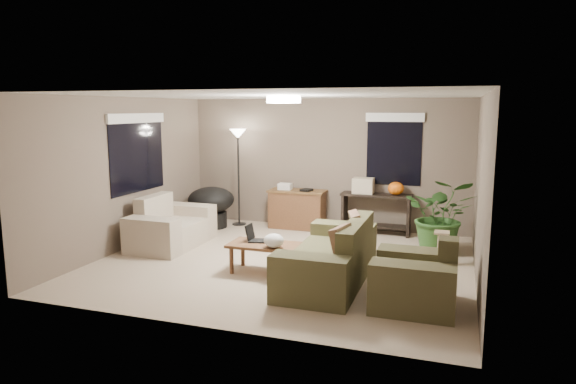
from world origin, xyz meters
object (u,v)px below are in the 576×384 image
(papasan_chair, at_px, (211,204))
(armchair, at_px, (416,282))
(main_sofa, at_px, (332,260))
(loveseat, at_px, (170,228))
(desk, at_px, (297,209))
(console_table, at_px, (376,210))
(floor_lamp, at_px, (238,145))
(cat_scratching_post, at_px, (441,250))
(houseplant, at_px, (441,223))
(coffee_table, at_px, (264,248))

(papasan_chair, bearing_deg, armchair, -34.91)
(main_sofa, distance_m, papasan_chair, 3.82)
(loveseat, distance_m, papasan_chair, 1.45)
(loveseat, bearing_deg, papasan_chair, 88.31)
(desk, bearing_deg, console_table, 1.93)
(loveseat, relative_size, floor_lamp, 0.84)
(desk, relative_size, floor_lamp, 0.58)
(cat_scratching_post, bearing_deg, floor_lamp, 159.63)
(houseplant, bearing_deg, floor_lamp, 168.41)
(desk, distance_m, houseplant, 2.86)
(armchair, relative_size, floor_lamp, 0.52)
(coffee_table, xyz_separation_m, desk, (-0.38, 2.76, 0.02))
(main_sofa, height_order, coffee_table, main_sofa)
(desk, relative_size, houseplant, 0.90)
(desk, height_order, console_table, same)
(main_sofa, distance_m, console_table, 2.87)
(armchair, xyz_separation_m, houseplant, (0.18, 2.48, 0.18))
(loveseat, relative_size, desk, 1.45)
(armchair, relative_size, coffee_table, 1.00)
(papasan_chair, height_order, cat_scratching_post, papasan_chair)
(console_table, distance_m, cat_scratching_post, 2.03)
(floor_lamp, bearing_deg, coffee_table, -59.42)
(armchair, height_order, floor_lamp, floor_lamp)
(desk, height_order, floor_lamp, floor_lamp)
(main_sofa, bearing_deg, cat_scratching_post, 42.61)
(loveseat, bearing_deg, main_sofa, -16.59)
(main_sofa, relative_size, coffee_table, 2.20)
(floor_lamp, height_order, houseplant, floor_lamp)
(papasan_chair, distance_m, cat_scratching_post, 4.52)
(loveseat, height_order, armchair, same)
(main_sofa, distance_m, cat_scratching_post, 1.87)
(desk, height_order, houseplant, houseplant)
(armchair, bearing_deg, main_sofa, 154.45)
(coffee_table, relative_size, console_table, 0.77)
(coffee_table, height_order, desk, desk)
(console_table, xyz_separation_m, houseplant, (1.19, -0.93, 0.04))
(cat_scratching_post, bearing_deg, main_sofa, -137.39)
(loveseat, xyz_separation_m, console_table, (3.19, 1.95, 0.14))
(console_table, bearing_deg, armchair, -73.48)
(main_sofa, xyz_separation_m, armchair, (1.15, -0.55, 0.00))
(desk, bearing_deg, coffee_table, -82.09)
(console_table, relative_size, cat_scratching_post, 2.60)
(desk, bearing_deg, armchair, -52.97)
(loveseat, distance_m, desk, 2.53)
(papasan_chair, height_order, floor_lamp, floor_lamp)
(armchair, xyz_separation_m, floor_lamp, (-3.73, 3.28, 1.30))
(coffee_table, xyz_separation_m, console_table, (1.14, 2.81, 0.08))
(main_sofa, xyz_separation_m, desk, (-1.38, 2.81, 0.08))
(main_sofa, height_order, papasan_chair, main_sofa)
(main_sofa, bearing_deg, console_table, 87.20)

